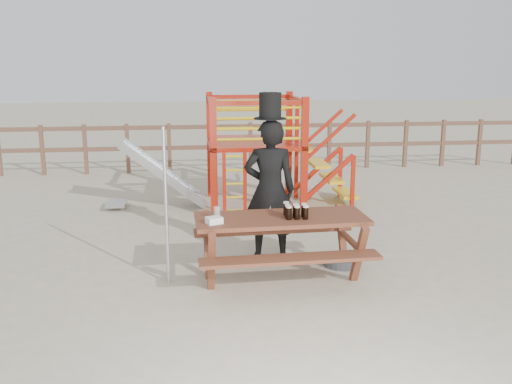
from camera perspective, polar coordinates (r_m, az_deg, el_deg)
name	(u,v)px	position (r m, az deg, el deg)	size (l,w,h in m)	color
ground	(270,274)	(7.54, 1.45, -8.17)	(60.00, 60.00, 0.00)	#BBAE92
back_fence	(230,141)	(14.13, -2.58, 5.08)	(15.09, 0.09, 1.20)	brown
playground_fort	(250,150)	(10.72, -0.58, 4.26)	(4.71, 1.84, 2.10)	#A81C0B
picnic_table	(281,240)	(7.20, 2.52, -4.82)	(2.18, 1.55, 0.83)	brown
man_with_hat	(270,186)	(7.86, 1.38, 0.61)	(0.76, 0.54, 2.31)	black
metal_pole	(166,207)	(7.02, -8.98, -1.52)	(0.04, 0.04, 1.97)	#B2B2B7
parasol_base	(342,261)	(7.91, 8.58, -6.80)	(0.51, 0.51, 0.22)	#38383D
paper_bag	(214,220)	(6.83, -4.20, -2.84)	(0.18, 0.14, 0.08)	white
stout_pints	(295,211)	(7.05, 3.92, -1.91)	(0.28, 0.28, 0.17)	black
empty_glasses	(217,213)	(7.02, -3.92, -2.13)	(0.08, 0.08, 0.15)	silver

